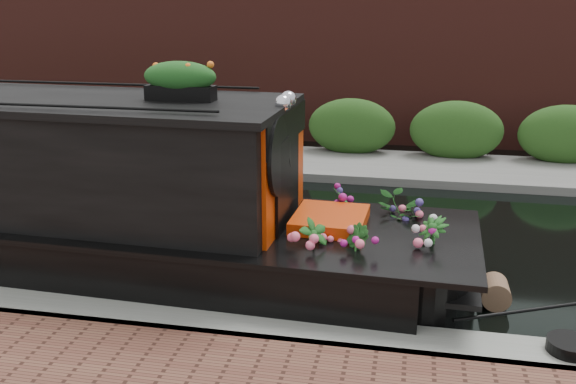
# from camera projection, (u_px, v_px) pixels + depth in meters

# --- Properties ---
(ground) EXTENTS (80.00, 80.00, 0.00)m
(ground) POSITION_uv_depth(u_px,v_px,m) (185.00, 228.00, 10.44)
(ground) COLOR black
(ground) RESTS_ON ground
(near_bank_coping) EXTENTS (40.00, 0.60, 0.50)m
(near_bank_coping) POSITION_uv_depth(u_px,v_px,m) (85.00, 326.00, 7.35)
(near_bank_coping) COLOR gray
(near_bank_coping) RESTS_ON ground
(far_bank_path) EXTENTS (40.00, 2.40, 0.34)m
(far_bank_path) POSITION_uv_depth(u_px,v_px,m) (250.00, 164.00, 14.38)
(far_bank_path) COLOR slate
(far_bank_path) RESTS_ON ground
(far_hedge) EXTENTS (40.00, 1.10, 2.80)m
(far_hedge) POSITION_uv_depth(u_px,v_px,m) (259.00, 154.00, 15.22)
(far_hedge) COLOR #254C19
(far_hedge) RESTS_ON ground
(far_brick_wall) EXTENTS (40.00, 1.00, 8.00)m
(far_brick_wall) POSITION_uv_depth(u_px,v_px,m) (278.00, 136.00, 17.19)
(far_brick_wall) COLOR #4E1F1A
(far_brick_wall) RESTS_ON ground
(rope_fender) EXTENTS (0.35, 0.42, 0.35)m
(rope_fender) POSITION_uv_depth(u_px,v_px,m) (495.00, 292.00, 7.80)
(rope_fender) COLOR brown
(rope_fender) RESTS_ON ground
(coiled_mooring_rope) EXTENTS (0.45, 0.45, 0.12)m
(coiled_mooring_rope) POSITION_uv_depth(u_px,v_px,m) (570.00, 346.00, 6.35)
(coiled_mooring_rope) COLOR black
(coiled_mooring_rope) RESTS_ON near_bank_coping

